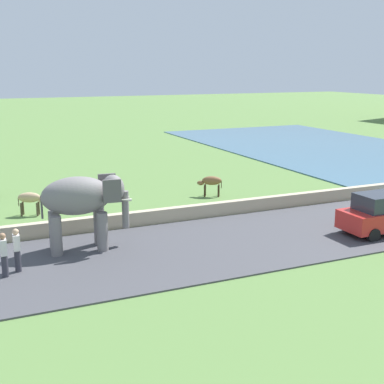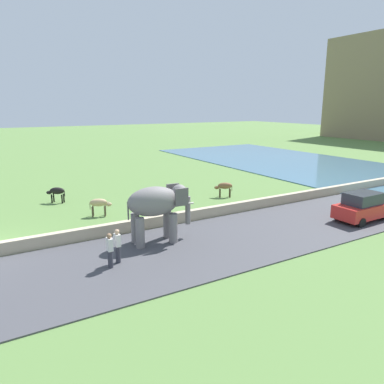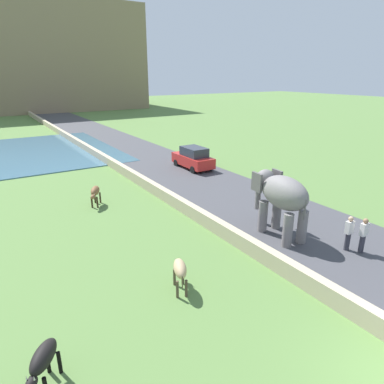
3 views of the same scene
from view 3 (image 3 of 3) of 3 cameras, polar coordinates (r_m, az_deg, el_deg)
road_surface at (r=26.84m, az=-2.30°, el=3.34°), size 7.00×120.00×0.06m
barrier_wall at (r=23.38m, az=-7.90°, el=1.56°), size 0.40×110.00×0.69m
elephant at (r=16.21m, az=14.58°, el=-0.56°), size 1.67×3.53×2.99m
person_beside_elephant at (r=16.22m, az=24.66°, el=-6.20°), size 0.36×0.22×1.63m
person_trailing at (r=16.27m, az=26.65°, el=-6.43°), size 0.36×0.22×1.63m
car_red at (r=27.67m, az=0.19°, el=5.69°), size 1.81×4.01×1.80m
cow_black at (r=9.80m, az=-23.60°, el=-24.29°), size 1.08×1.32×1.15m
cow_brown at (r=20.60m, az=-15.85°, el=0.00°), size 0.99×1.37×1.15m
cow_tan at (r=12.30m, az=-2.05°, el=-12.74°), size 0.84×1.41×1.15m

